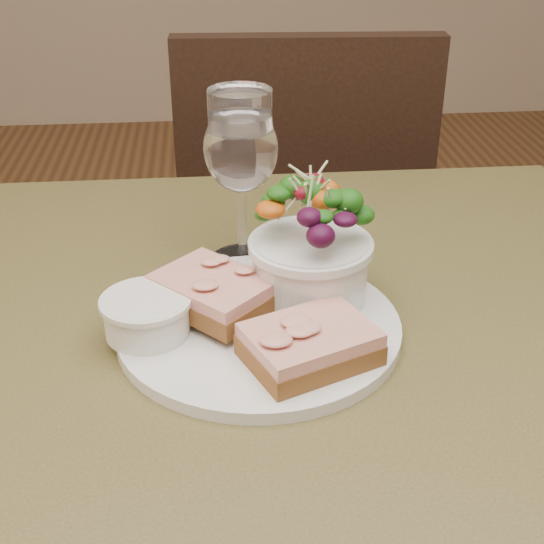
{
  "coord_description": "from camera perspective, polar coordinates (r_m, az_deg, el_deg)",
  "views": [
    {
      "loc": [
        -0.07,
        -0.58,
        1.14
      ],
      "look_at": [
        -0.02,
        0.02,
        0.81
      ],
      "focal_mm": 50.0,
      "sensor_mm": 36.0,
      "label": 1
    }
  ],
  "objects": [
    {
      "name": "chair_far",
      "position": [
        1.58,
        1.78,
        -3.29
      ],
      "size": [
        0.44,
        0.44,
        0.9
      ],
      "rotation": [
        0.0,
        0.0,
        3.09
      ],
      "color": "black",
      "rests_on": "ground"
    },
    {
      "name": "cafe_table",
      "position": [
        0.76,
        1.58,
        -11.22
      ],
      "size": [
        0.8,
        0.8,
        0.75
      ],
      "color": "#42381C",
      "rests_on": "ground"
    },
    {
      "name": "garnish",
      "position": [
        0.77,
        -5.53,
        -0.02
      ],
      "size": [
        0.05,
        0.04,
        0.02
      ],
      "color": "#0D380A",
      "rests_on": "dinner_plate"
    },
    {
      "name": "salad_bowl",
      "position": [
        0.71,
        2.94,
        2.24
      ],
      "size": [
        0.11,
        0.11,
        0.13
      ],
      "color": "white",
      "rests_on": "dinner_plate"
    },
    {
      "name": "sandwich_back",
      "position": [
        0.7,
        -4.44,
        -1.51
      ],
      "size": [
        0.13,
        0.13,
        0.03
      ],
      "rotation": [
        0.0,
        0.0,
        -0.79
      ],
      "color": "#553216",
      "rests_on": "dinner_plate"
    },
    {
      "name": "sandwich_front",
      "position": [
        0.64,
        2.87,
        -5.46
      ],
      "size": [
        0.13,
        0.11,
        0.03
      ],
      "rotation": [
        0.0,
        0.0,
        0.41
      ],
      "color": "#553216",
      "rests_on": "dinner_plate"
    },
    {
      "name": "ramekin",
      "position": [
        0.68,
        -9.42,
        -3.13
      ],
      "size": [
        0.08,
        0.08,
        0.04
      ],
      "color": "white",
      "rests_on": "dinner_plate"
    },
    {
      "name": "dinner_plate",
      "position": [
        0.7,
        -1.0,
        -4.17
      ],
      "size": [
        0.26,
        0.26,
        0.01
      ],
      "primitive_type": "cylinder",
      "color": "white",
      "rests_on": "cafe_table"
    },
    {
      "name": "wine_glass",
      "position": [
        0.77,
        -2.35,
        8.88
      ],
      "size": [
        0.08,
        0.08,
        0.18
      ],
      "color": "white",
      "rests_on": "cafe_table"
    }
  ]
}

